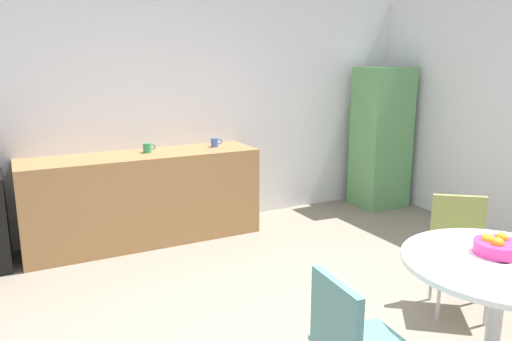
# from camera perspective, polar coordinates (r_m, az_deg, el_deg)

# --- Properties ---
(wall_back) EXTENTS (6.00, 0.10, 2.60)m
(wall_back) POSITION_cam_1_polar(r_m,az_deg,el_deg) (5.26, -10.12, 7.24)
(wall_back) COLOR silver
(wall_back) RESTS_ON ground_plane
(counter_block) EXTENTS (2.30, 0.60, 0.90)m
(counter_block) POSITION_cam_1_polar(r_m,az_deg,el_deg) (4.97, -13.09, -3.19)
(counter_block) COLOR #9E7042
(counter_block) RESTS_ON ground_plane
(locker_cabinet) EXTENTS (0.60, 0.50, 1.73)m
(locker_cabinet) POSITION_cam_1_polar(r_m,az_deg,el_deg) (6.20, 14.58, 3.76)
(locker_cabinet) COLOR #599959
(locker_cabinet) RESTS_ON ground_plane
(round_table) EXTENTS (1.03, 1.03, 0.75)m
(round_table) POSITION_cam_1_polar(r_m,az_deg,el_deg) (2.97, 26.78, -12.24)
(round_table) COLOR silver
(round_table) RESTS_ON ground_plane
(chair_olive) EXTENTS (0.59, 0.59, 0.83)m
(chair_olive) POSITION_cam_1_polar(r_m,az_deg,el_deg) (3.84, 22.92, -7.54)
(chair_olive) COLOR silver
(chair_olive) RESTS_ON ground_plane
(chair_teal) EXTENTS (0.45, 0.45, 0.83)m
(chair_teal) POSITION_cam_1_polar(r_m,az_deg,el_deg) (2.43, 11.20, -18.90)
(chair_teal) COLOR silver
(chair_teal) RESTS_ON ground_plane
(fruit_bowl) EXTENTS (0.26, 0.26, 0.11)m
(fruit_bowl) POSITION_cam_1_polar(r_m,az_deg,el_deg) (2.99, 26.71, -8.05)
(fruit_bowl) COLOR #D8338C
(fruit_bowl) RESTS_ON round_table
(mug_white) EXTENTS (0.13, 0.08, 0.09)m
(mug_white) POSITION_cam_1_polar(r_m,az_deg,el_deg) (4.93, -12.73, 2.63)
(mug_white) COLOR #338C59
(mug_white) RESTS_ON counter_block
(mug_green) EXTENTS (0.13, 0.08, 0.09)m
(mug_green) POSITION_cam_1_polar(r_m,az_deg,el_deg) (5.15, -4.89, 3.34)
(mug_green) COLOR #3F66BF
(mug_green) RESTS_ON counter_block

